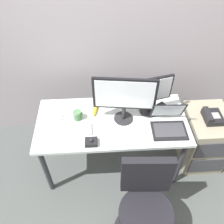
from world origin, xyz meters
TOP-DOWN VIEW (x-y plane):
  - ground_plane at (0.00, 0.00)m, footprint 8.00×8.00m
  - back_wall at (0.00, 0.68)m, footprint 6.00×0.10m
  - desk at (0.00, 0.00)m, footprint 1.43×0.67m
  - file_cabinet at (0.99, 0.03)m, footprint 0.42×0.53m
  - desk_phone at (0.98, 0.02)m, footprint 0.17×0.20m
  - office_chair at (0.23, -0.73)m, footprint 0.52×0.52m
  - monitor_main at (0.11, 0.02)m, footprint 0.55×0.18m
  - monitor_side at (0.37, 0.10)m, footprint 0.39×0.18m
  - keyboard at (-0.40, -0.11)m, footprint 0.42×0.15m
  - laptop at (0.51, -0.11)m, footprint 0.32×0.31m
  - trackball_mouse at (-0.20, -0.25)m, footprint 0.11×0.09m
  - coffee_mug at (-0.32, 0.05)m, footprint 0.09×0.08m
  - paper_notepad at (-0.53, 0.14)m, footprint 0.18×0.23m
  - cell_phone at (0.53, 0.15)m, footprint 0.13×0.16m
  - banana at (-0.16, 0.15)m, footprint 0.08×0.19m

SIDE VIEW (x-z plane):
  - ground_plane at x=0.00m, z-range 0.00..0.00m
  - file_cabinet at x=0.99m, z-range 0.00..0.65m
  - office_chair at x=0.23m, z-range -0.04..0.89m
  - desk at x=0.00m, z-range 0.27..0.99m
  - desk_phone at x=0.98m, z-range 0.64..0.73m
  - cell_phone at x=0.53m, z-range 0.71..0.72m
  - paper_notepad at x=-0.53m, z-range 0.71..0.73m
  - keyboard at x=-0.40m, z-range 0.71..0.74m
  - banana at x=-0.16m, z-range 0.71..0.75m
  - trackball_mouse at x=-0.20m, z-range 0.71..0.77m
  - coffee_mug at x=-0.32m, z-range 0.71..0.81m
  - laptop at x=0.51m, z-range 0.65..0.88m
  - monitor_side at x=0.37m, z-range 0.75..1.16m
  - monitor_main at x=0.11m, z-range 0.76..1.24m
  - back_wall at x=0.00m, z-range 0.00..2.80m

